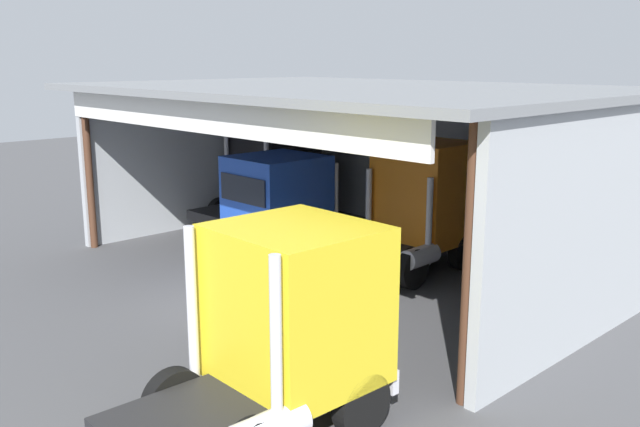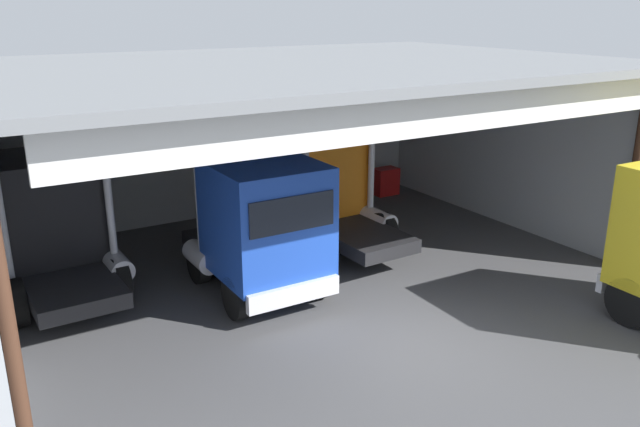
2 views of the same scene
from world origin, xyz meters
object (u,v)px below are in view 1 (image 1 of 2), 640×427
(truck_blue_center_right_bay, at_px, (283,207))
(tool_cart, at_px, (614,264))
(truck_yellow_left_bay, at_px, (285,324))
(oil_drum, at_px, (531,252))
(truck_orange_yard_outside, at_px, (420,204))
(truck_black_center_left_bay, at_px, (270,178))

(truck_blue_center_right_bay, relative_size, tool_cart, 4.85)
(truck_yellow_left_bay, distance_m, oil_drum, 11.82)
(oil_drum, relative_size, tool_cart, 0.87)
(truck_blue_center_right_bay, bearing_deg, oil_drum, -136.11)
(truck_yellow_left_bay, relative_size, oil_drum, 5.49)
(truck_yellow_left_bay, relative_size, tool_cart, 4.78)
(tool_cart, bearing_deg, oil_drum, -171.91)
(truck_blue_center_right_bay, bearing_deg, truck_yellow_left_bay, 139.48)
(truck_orange_yard_outside, height_order, oil_drum, truck_orange_yard_outside)
(truck_yellow_left_bay, height_order, tool_cart, truck_yellow_left_bay)
(oil_drum, height_order, tool_cart, tool_cart)
(truck_orange_yard_outside, bearing_deg, tool_cart, 30.88)
(truck_blue_center_right_bay, height_order, tool_cart, truck_blue_center_right_bay)
(truck_black_center_left_bay, relative_size, tool_cart, 4.82)
(truck_orange_yard_outside, distance_m, oil_drum, 3.81)
(truck_orange_yard_outside, xyz_separation_m, tool_cart, (4.66, 2.98, -1.49))
(truck_blue_center_right_bay, xyz_separation_m, tool_cart, (7.87, 5.61, -1.29))
(truck_blue_center_right_bay, height_order, truck_yellow_left_bay, truck_yellow_left_bay)
(truck_blue_center_right_bay, bearing_deg, truck_black_center_left_bay, -35.28)
(truck_blue_center_right_bay, distance_m, truck_orange_yard_outside, 4.15)
(oil_drum, bearing_deg, tool_cart, 8.09)
(truck_blue_center_right_bay, relative_size, oil_drum, 5.56)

